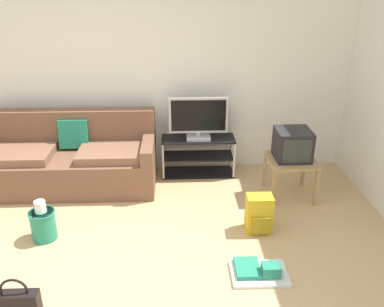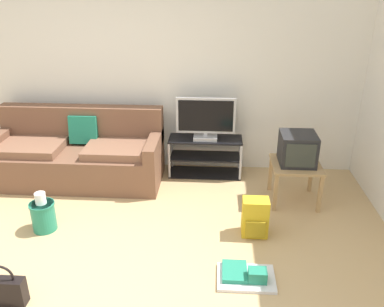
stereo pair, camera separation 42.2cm
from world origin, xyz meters
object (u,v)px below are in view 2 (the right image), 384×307
object	(u,v)px
side_table	(296,169)
cleaning_bucket	(43,214)
handbag	(4,290)
floor_tray	(246,276)
crt_tv	(298,149)
tv_stand	(205,156)
flat_tv	(206,119)
backpack	(255,218)
couch	(78,155)

from	to	relation	value
side_table	cleaning_bucket	world-z (taller)	side_table
handbag	floor_tray	size ratio (longest dim) A/B	0.75
crt_tv	tv_stand	bearing A→B (deg)	149.90
flat_tv	floor_tray	distance (m)	2.20
backpack	floor_tray	size ratio (longest dim) A/B	0.81
couch	flat_tv	world-z (taller)	flat_tv
backpack	cleaning_bucket	size ratio (longest dim) A/B	0.94
flat_tv	cleaning_bucket	world-z (taller)	flat_tv
cleaning_bucket	floor_tray	distance (m)	2.16
side_table	handbag	world-z (taller)	side_table
couch	side_table	world-z (taller)	couch
crt_tv	floor_tray	xyz separation A→B (m)	(-0.63, -1.43, -0.62)
backpack	tv_stand	bearing A→B (deg)	95.18
flat_tv	side_table	bearing A→B (deg)	-29.85
side_table	floor_tray	size ratio (longest dim) A/B	1.10
flat_tv	cleaning_bucket	distance (m)	2.23
crt_tv	backpack	xyz separation A→B (m)	(-0.51, -0.74, -0.46)
crt_tv	backpack	world-z (taller)	crt_tv
cleaning_bucket	couch	bearing A→B (deg)	89.61
handbag	backpack	bearing A→B (deg)	27.64
flat_tv	crt_tv	xyz separation A→B (m)	(1.06, -0.59, -0.13)
flat_tv	crt_tv	distance (m)	1.22
tv_stand	crt_tv	xyz separation A→B (m)	(1.06, -0.62, 0.40)
cleaning_bucket	floor_tray	size ratio (longest dim) A/B	0.86
handbag	floor_tray	bearing A→B (deg)	11.66
handbag	couch	bearing A→B (deg)	92.44
tv_stand	side_table	size ratio (longest dim) A/B	1.73
crt_tv	handbag	size ratio (longest dim) A/B	1.06
cleaning_bucket	floor_tray	bearing A→B (deg)	-17.13
tv_stand	couch	bearing A→B (deg)	-171.14
handbag	crt_tv	bearing A→B (deg)	35.30
couch	tv_stand	xyz separation A→B (m)	(1.62, 0.25, -0.08)
cleaning_bucket	tv_stand	bearing A→B (deg)	40.86
crt_tv	backpack	distance (m)	1.01
tv_stand	backpack	bearing A→B (deg)	-67.77
couch	cleaning_bucket	world-z (taller)	couch
tv_stand	handbag	distance (m)	2.89
crt_tv	backpack	bearing A→B (deg)	-124.28
side_table	tv_stand	bearing A→B (deg)	149.25
crt_tv	cleaning_bucket	world-z (taller)	crt_tv
couch	tv_stand	distance (m)	1.65
tv_stand	flat_tv	size ratio (longest dim) A/B	1.27
flat_tv	cleaning_bucket	size ratio (longest dim) A/B	1.74
tv_stand	cleaning_bucket	world-z (taller)	tv_stand
couch	handbag	bearing A→B (deg)	-87.56
crt_tv	cleaning_bucket	size ratio (longest dim) A/B	0.93
handbag	cleaning_bucket	xyz separation A→B (m)	(-0.10, 1.04, 0.05)
flat_tv	handbag	distance (m)	2.94
couch	crt_tv	world-z (taller)	couch
crt_tv	cleaning_bucket	distance (m)	2.85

